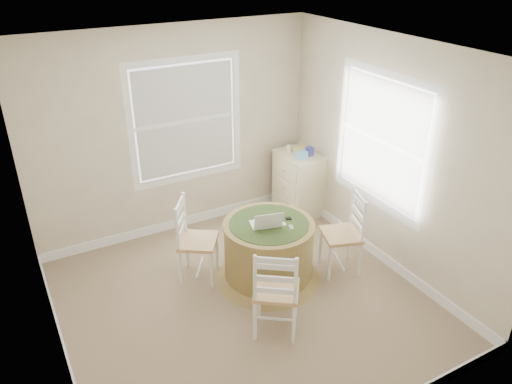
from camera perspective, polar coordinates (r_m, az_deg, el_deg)
room at (r=4.88m, az=-0.69°, el=1.07°), size 3.64×3.64×2.64m
round_table at (r=5.52m, az=1.45°, el=-6.49°), size 1.17×1.17×0.71m
chair_left at (r=5.53m, az=-6.65°, el=-5.57°), size 0.57×0.57×0.95m
chair_near at (r=4.80m, az=2.34°, el=-11.11°), size 0.57×0.57×0.95m
chair_right at (r=5.68m, az=9.71°, el=-4.80°), size 0.51×0.53×0.95m
laptop at (r=5.30m, az=1.15°, el=-3.60°), size 0.36×0.34×0.22m
mouse at (r=5.34m, az=3.10°, el=-3.64°), size 0.08×0.10×0.03m
phone at (r=5.29m, az=4.05°, el=-4.06°), size 0.07×0.10×0.02m
keys at (r=5.43m, az=3.73°, el=-3.09°), size 0.07×0.07×0.02m
corner_chest at (r=6.86m, az=4.82°, el=1.00°), size 0.53×0.67×0.87m
tissue_box at (r=6.52m, az=5.28°, el=4.23°), size 0.13×0.13×0.10m
box_yellow at (r=6.74m, az=5.08°, el=4.84°), size 0.15×0.11×0.06m
box_blue at (r=6.62m, az=6.30°, el=4.62°), size 0.08×0.08×0.12m
cup_cream at (r=6.74m, az=3.65°, el=5.04°), size 0.07×0.07×0.09m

